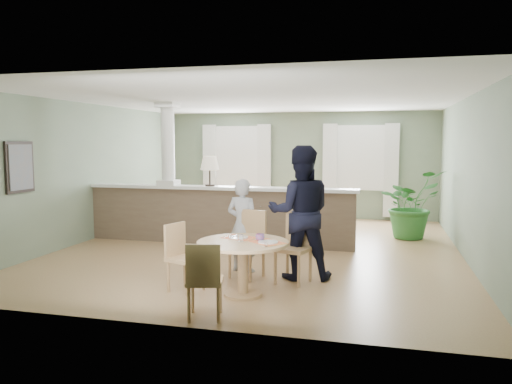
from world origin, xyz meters
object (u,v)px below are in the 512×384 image
(dining_table, at_px, (243,252))
(chair_side, at_px, (182,254))
(houseplant, at_px, (410,204))
(child_person, at_px, (243,225))
(chair_far_man, at_px, (296,243))
(sofa, at_px, (233,209))
(chair_far_boy, at_px, (249,240))
(chair_near, at_px, (204,277))
(man_person, at_px, (300,213))

(dining_table, relative_size, chair_side, 1.31)
(houseplant, xyz_separation_m, child_person, (-2.58, -3.35, 0.01))
(dining_table, relative_size, child_person, 0.82)
(houseplant, bearing_deg, chair_far_man, -114.86)
(chair_far_man, bearing_deg, sofa, 134.82)
(chair_far_boy, height_order, child_person, child_person)
(chair_near, height_order, man_person, man_person)
(chair_far_boy, xyz_separation_m, man_person, (0.73, 0.07, 0.42))
(chair_far_boy, height_order, man_person, man_person)
(sofa, height_order, chair_side, chair_side)
(sofa, bearing_deg, man_person, -59.31)
(houseplant, relative_size, chair_far_man, 1.40)
(houseplant, relative_size, child_person, 0.98)
(child_person, bearing_deg, chair_far_man, 169.20)
(child_person, bearing_deg, chair_side, 76.61)
(sofa, relative_size, chair_far_boy, 2.98)
(chair_near, relative_size, child_person, 0.62)
(chair_side, distance_m, child_person, 1.26)
(houseplant, distance_m, chair_near, 5.98)
(child_person, bearing_deg, chair_far_boy, 135.99)
(houseplant, bearing_deg, man_person, -115.51)
(chair_far_boy, distance_m, chair_side, 1.12)
(dining_table, height_order, chair_side, chair_side)
(dining_table, relative_size, chair_far_man, 1.18)
(sofa, distance_m, chair_far_man, 4.52)
(chair_far_boy, height_order, chair_side, chair_far_boy)
(chair_far_boy, xyz_separation_m, child_person, (-0.17, 0.24, 0.17))
(child_person, height_order, man_person, man_person)
(chair_near, bearing_deg, sofa, -90.41)
(sofa, bearing_deg, chair_side, -79.96)
(chair_near, bearing_deg, houseplant, -128.04)
(chair_far_boy, bearing_deg, sofa, 128.18)
(chair_side, relative_size, man_person, 0.47)
(houseplant, bearing_deg, sofa, 175.61)
(chair_far_boy, bearing_deg, chair_side, -109.52)
(chair_far_man, distance_m, chair_near, 1.90)
(dining_table, height_order, man_person, man_person)
(chair_far_man, xyz_separation_m, man_person, (0.03, 0.18, 0.41))
(child_person, distance_m, man_person, 0.95)
(houseplant, height_order, child_person, child_person)
(child_person, bearing_deg, dining_table, 117.39)
(chair_far_man, height_order, child_person, child_person)
(sofa, relative_size, child_person, 2.03)
(houseplant, distance_m, dining_table, 5.04)
(houseplant, height_order, chair_far_man, houseplant)
(chair_side, height_order, child_person, child_person)
(man_person, bearing_deg, child_person, -23.56)
(chair_side, xyz_separation_m, child_person, (0.52, 1.13, 0.22))
(dining_table, distance_m, chair_far_man, 0.96)
(sofa, height_order, chair_near, chair_near)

